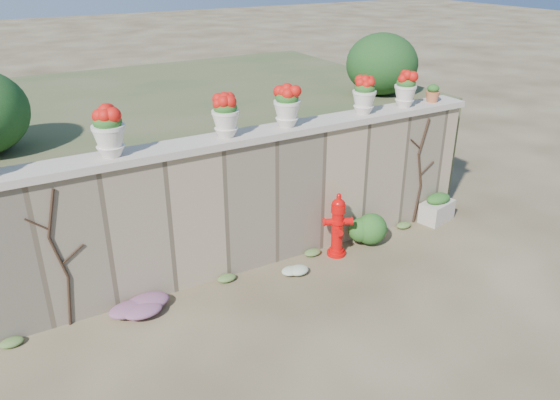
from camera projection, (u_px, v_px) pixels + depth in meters
ground at (311, 326)px, 7.06m from camera, size 80.00×80.00×0.00m
stone_wall at (246, 205)px, 8.07m from camera, size 8.00×0.40×2.00m
wall_cap at (245, 137)px, 7.63m from camera, size 8.10×0.52×0.10m
raised_fill at (172, 144)px, 10.59m from camera, size 9.00×6.00×2.00m
back_shrub_right at (382, 64)px, 9.91m from camera, size 1.30×1.30×1.10m
vine_left at (60, 258)px, 6.69m from camera, size 0.60×0.04×1.91m
vine_right at (420, 170)px, 9.36m from camera, size 0.60×0.04×1.91m
fire_hydrant at (338, 225)px, 8.50m from camera, size 0.45×0.32×1.06m
planter_box at (437, 208)px, 9.73m from camera, size 0.69×0.50×0.52m
green_shrub at (370, 228)px, 8.83m from camera, size 0.69×0.62×0.65m
magenta_clump at (143, 306)px, 7.23m from camera, size 0.98×0.65×0.26m
white_flowers at (296, 271)px, 8.11m from camera, size 0.46×0.37×0.17m
urn_pot_1 at (109, 132)px, 6.65m from camera, size 0.41×0.41×0.64m
urn_pot_2 at (226, 116)px, 7.36m from camera, size 0.38×0.38×0.59m
urn_pot_3 at (287, 106)px, 7.80m from camera, size 0.39×0.39×0.61m
urn_pot_4 at (364, 95)px, 8.43m from camera, size 0.37×0.37×0.58m
urn_pot_5 at (405, 90)px, 8.82m from camera, size 0.36×0.36×0.56m
terracotta_pot at (433, 94)px, 9.16m from camera, size 0.24×0.24×0.29m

